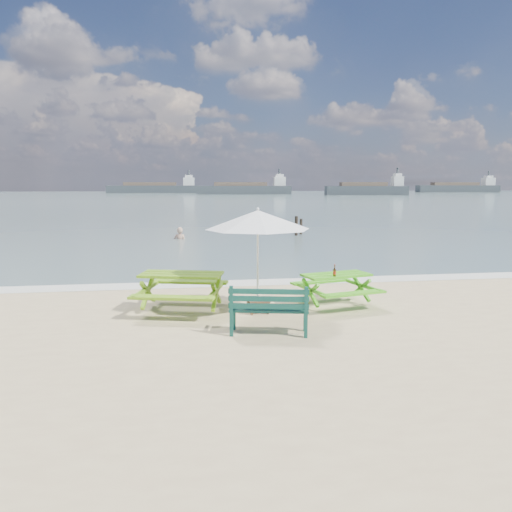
{
  "coord_description": "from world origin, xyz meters",
  "views": [
    {
      "loc": [
        -2.04,
        -9.02,
        2.78
      ],
      "look_at": [
        -0.25,
        3.0,
        1.0
      ],
      "focal_mm": 35.0,
      "sensor_mm": 36.0,
      "label": 1
    }
  ],
  "objects": [
    {
      "name": "mooring_pilings",
      "position": [
        4.17,
        17.16,
        0.38
      ],
      "size": [
        0.56,
        0.76,
        1.24
      ],
      "color": "black",
      "rests_on": "ground"
    },
    {
      "name": "cargo_ships",
      "position": [
        52.49,
        120.27,
        1.18
      ],
      "size": [
        158.0,
        36.0,
        4.4
      ],
      "color": "#343A3E",
      "rests_on": "ground"
    },
    {
      "name": "park_bench",
      "position": [
        -0.48,
        -0.15,
        0.28
      ],
      "size": [
        1.53,
        0.79,
        0.9
      ],
      "color": "#0F4036",
      "rests_on": "ground"
    },
    {
      "name": "patio_umbrella",
      "position": [
        -0.45,
        1.37,
        2.01
      ],
      "size": [
        2.44,
        2.44,
        2.22
      ],
      "color": "silver",
      "rests_on": "ground"
    },
    {
      "name": "sea",
      "position": [
        0.0,
        85.0,
        0.0
      ],
      "size": [
        300.0,
        300.0,
        0.0
      ],
      "primitive_type": "plane",
      "color": "slate",
      "rests_on": "ground"
    },
    {
      "name": "foam_strip",
      "position": [
        0.0,
        4.6,
        0.01
      ],
      "size": [
        22.0,
        0.9,
        0.01
      ],
      "primitive_type": "cube",
      "color": "silver",
      "rests_on": "ground"
    },
    {
      "name": "picnic_table_right",
      "position": [
        1.42,
        1.76,
        0.35
      ],
      "size": [
        1.88,
        2.01,
        0.73
      ],
      "color": "#44AA19",
      "rests_on": "ground"
    },
    {
      "name": "beer_bottle",
      "position": [
        1.29,
        1.49,
        0.82
      ],
      "size": [
        0.07,
        0.07,
        0.26
      ],
      "color": "brown",
      "rests_on": "picnic_table_right"
    },
    {
      "name": "side_table",
      "position": [
        -0.45,
        1.37,
        0.15
      ],
      "size": [
        0.49,
        0.49,
        0.29
      ],
      "color": "brown",
      "rests_on": "ground"
    },
    {
      "name": "swimmer",
      "position": [
        -2.15,
        16.19,
        -0.28
      ],
      "size": [
        0.73,
        0.58,
        1.75
      ],
      "color": "tan",
      "rests_on": "ground"
    },
    {
      "name": "picnic_table_left",
      "position": [
        -2.08,
        1.78,
        0.4
      ],
      "size": [
        2.19,
        2.33,
        0.84
      ],
      "color": "#679917",
      "rests_on": "ground"
    }
  ]
}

